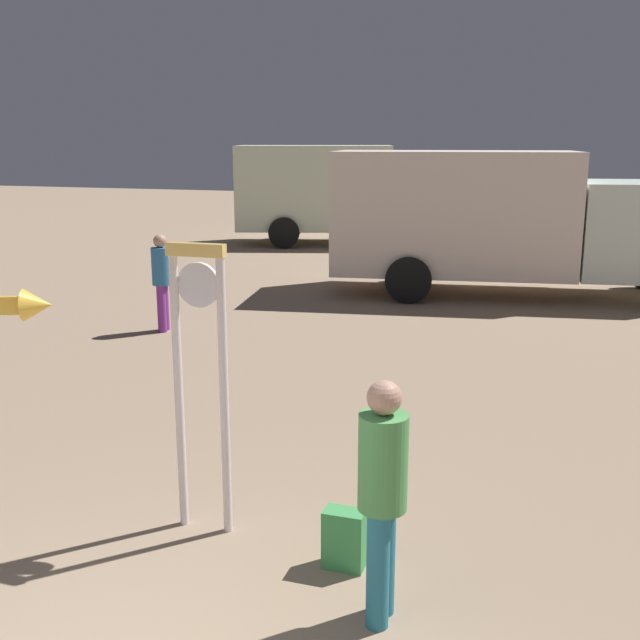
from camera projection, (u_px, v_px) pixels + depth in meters
name	position (u px, v px, depth m)	size (l,w,h in m)	color
standing_clock	(200.00, 362.00, 5.95)	(0.48, 0.10, 2.35)	white
person_near_clock	(382.00, 490.00, 4.86)	(0.32, 0.32, 1.67)	teal
backpack	(344.00, 539.00, 5.65)	(0.31, 0.22, 0.46)	#419A51
person_distant	(162.00, 278.00, 12.44)	(0.31, 0.31, 1.61)	purple
box_truck_near	(493.00, 217.00, 15.27)	(7.21, 3.38, 2.87)	silver
box_truck_far	(338.00, 190.00, 22.77)	(6.89, 4.04, 2.91)	silver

